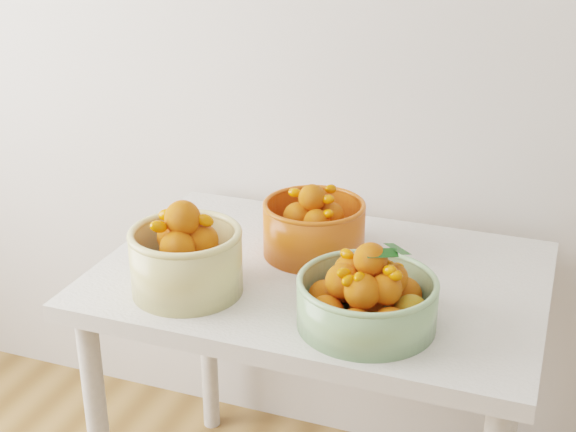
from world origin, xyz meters
name	(u,v)px	position (x,y,z in m)	size (l,w,h in m)	color
table	(320,308)	(-0.21, 1.60, 0.65)	(1.00, 0.70, 0.75)	silver
bowl_cream	(186,258)	(-0.45, 1.41, 0.83)	(0.29, 0.29, 0.21)	#D2C27E
bowl_green	(367,298)	(-0.05, 1.41, 0.81)	(0.36, 0.36, 0.18)	#82AA76
bowl_orange	(314,227)	(-0.25, 1.69, 0.82)	(0.29, 0.29, 0.17)	#D34712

